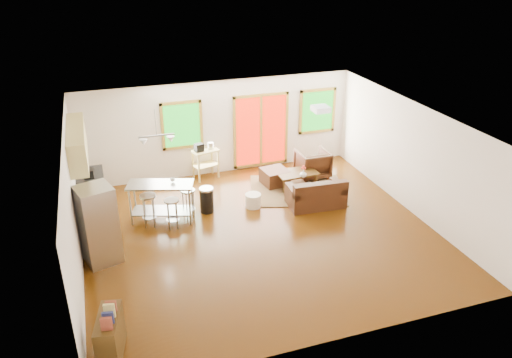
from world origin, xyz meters
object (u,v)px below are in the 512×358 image
object	(u,v)px
island	(161,195)
loveseat	(316,195)
armchair	(313,162)
kitchen_cart	(204,154)
rug	(297,190)
coffee_table	(297,174)
ottoman	(275,177)
refrigerator	(99,225)

from	to	relation	value
island	loveseat	bearing A→B (deg)	-7.48
armchair	kitchen_cart	bearing A→B (deg)	-16.09
rug	coffee_table	xyz separation A→B (m)	(0.07, 0.21, 0.35)
island	rug	bearing A→B (deg)	6.94
armchair	island	bearing A→B (deg)	14.79
coffee_table	ottoman	xyz separation A→B (m)	(-0.49, 0.32, -0.15)
coffee_table	ottoman	bearing A→B (deg)	146.67
refrigerator	coffee_table	bearing A→B (deg)	4.00
rug	ottoman	bearing A→B (deg)	127.97
ottoman	kitchen_cart	xyz separation A→B (m)	(-1.66, 0.97, 0.50)
armchair	refrigerator	world-z (taller)	refrigerator
loveseat	island	xyz separation A→B (m)	(-3.66, 0.48, 0.35)
loveseat	rug	bearing A→B (deg)	101.00
rug	ottoman	xyz separation A→B (m)	(-0.42, 0.53, 0.20)
island	refrigerator	bearing A→B (deg)	-138.31
refrigerator	kitchen_cart	world-z (taller)	refrigerator
rug	coffee_table	bearing A→B (deg)	70.88
rug	island	distance (m)	3.62
loveseat	armchair	xyz separation A→B (m)	(0.61, 1.59, 0.13)
rug	island	xyz separation A→B (m)	(-3.54, -0.43, 0.63)
coffee_table	kitchen_cart	bearing A→B (deg)	149.05
armchair	coffee_table	bearing A→B (deg)	35.56
island	armchair	bearing A→B (deg)	14.57
loveseat	ottoman	bearing A→B (deg)	113.87
rug	kitchen_cart	world-z (taller)	kitchen_cart
rug	refrigerator	xyz separation A→B (m)	(-4.93, -1.67, 0.81)
refrigerator	kitchen_cart	size ratio (longest dim) A/B	1.57
kitchen_cart	loveseat	bearing A→B (deg)	-47.66
ottoman	coffee_table	bearing A→B (deg)	-33.33
coffee_table	ottoman	size ratio (longest dim) A/B	1.70
loveseat	kitchen_cart	world-z (taller)	kitchen_cart
kitchen_cart	ottoman	bearing A→B (deg)	-30.22
rug	ottoman	world-z (taller)	ottoman
coffee_table	refrigerator	distance (m)	5.37
loveseat	refrigerator	bearing A→B (deg)	-167.94
coffee_table	kitchen_cart	size ratio (longest dim) A/B	1.05
armchair	loveseat	bearing A→B (deg)	69.16
loveseat	kitchen_cart	bearing A→B (deg)	135.84
ottoman	refrigerator	size ratio (longest dim) A/B	0.39
loveseat	refrigerator	distance (m)	5.14
loveseat	coffee_table	bearing A→B (deg)	95.88
loveseat	kitchen_cart	xyz separation A→B (m)	(-2.20, 2.41, 0.43)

